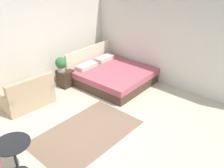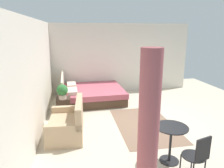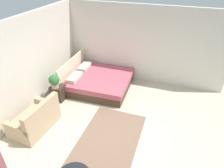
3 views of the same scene
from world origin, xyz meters
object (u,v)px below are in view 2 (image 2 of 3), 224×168
(bed, at_px, (91,94))
(balcony_table, at_px, (171,137))
(nightstand, at_px, (64,106))
(cafe_chair_near_window, at_px, (198,154))
(vase, at_px, (62,94))
(potted_plant, at_px, (62,91))
(couch, at_px, (68,124))

(bed, bearing_deg, balcony_table, -163.24)
(nightstand, xyz_separation_m, cafe_chair_near_window, (-3.44, -2.30, 0.26))
(bed, xyz_separation_m, cafe_chair_near_window, (-4.56, -1.37, 0.26))
(vase, distance_m, cafe_chair_near_window, 4.26)
(vase, xyz_separation_m, balcony_table, (-2.94, -2.17, -0.08))
(bed, xyz_separation_m, potted_plant, (-1.22, 0.94, 0.51))
(couch, xyz_separation_m, potted_plant, (1.29, 0.17, 0.48))
(bed, distance_m, couch, 2.63)
(bed, bearing_deg, cafe_chair_near_window, -163.32)
(bed, relative_size, vase, 13.57)
(balcony_table, bearing_deg, vase, 36.35)
(couch, bearing_deg, bed, -17.19)
(cafe_chair_near_window, bearing_deg, vase, 33.37)
(potted_plant, bearing_deg, cafe_chair_near_window, -145.33)
(vase, bearing_deg, cafe_chair_near_window, -146.63)
(potted_plant, height_order, balcony_table, potted_plant)
(bed, relative_size, cafe_chair_near_window, 2.56)
(nightstand, distance_m, balcony_table, 3.54)
(couch, distance_m, vase, 1.56)
(bed, height_order, potted_plant, bed)
(couch, height_order, nightstand, couch)
(nightstand, xyz_separation_m, potted_plant, (-0.10, 0.01, 0.51))
(potted_plant, relative_size, balcony_table, 0.61)
(bed, distance_m, nightstand, 1.46)
(couch, height_order, vase, couch)
(balcony_table, bearing_deg, couch, 53.91)
(bed, bearing_deg, nightstand, 140.05)
(potted_plant, bearing_deg, vase, 8.92)
(couch, xyz_separation_m, vase, (1.51, 0.20, 0.31))
(vase, height_order, balcony_table, balcony_table)
(potted_plant, relative_size, cafe_chair_near_window, 0.52)
(potted_plant, xyz_separation_m, balcony_table, (-2.72, -2.13, -0.25))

